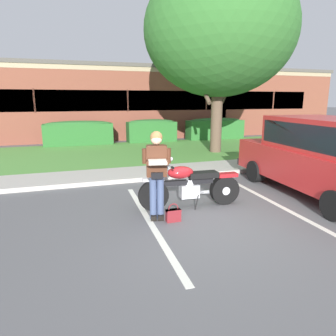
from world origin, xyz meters
TOP-DOWN VIEW (x-y plane):
  - ground_plane at (0.00, 0.00)m, footprint 140.00×140.00m
  - curb_strip at (0.00, 3.13)m, footprint 60.00×0.20m
  - concrete_walk at (0.00, 3.98)m, footprint 60.00×1.50m
  - grass_lawn at (0.00, 7.75)m, footprint 60.00×6.05m
  - stall_stripe_0 at (-1.31, 0.20)m, footprint 0.26×4.40m
  - stall_stripe_1 at (1.61, 0.20)m, footprint 0.26×4.40m
  - motorcycle at (-0.19, 0.72)m, footprint 2.24×0.82m
  - rider_person at (-1.14, 0.28)m, footprint 0.53×0.63m
  - handbag at (-0.88, 0.07)m, footprint 0.28×0.13m
  - parked_suv_adjacent at (3.05, 0.49)m, footprint 2.24×4.94m
  - shade_tree at (3.35, 6.64)m, footprint 6.04×6.04m
  - hedge_left at (-2.14, 10.68)m, footprint 3.31×0.90m
  - hedge_center_left at (1.62, 10.68)m, footprint 2.58×0.90m
  - hedge_center_right at (5.37, 10.68)m, footprint 3.28×0.90m
  - brick_building at (0.62, 16.37)m, footprint 28.21×9.07m

SIDE VIEW (x-z plane):
  - ground_plane at x=0.00m, z-range 0.00..0.00m
  - stall_stripe_0 at x=-1.31m, z-range 0.00..0.01m
  - stall_stripe_1 at x=1.61m, z-range 0.00..0.01m
  - grass_lawn at x=0.00m, z-range 0.00..0.06m
  - concrete_walk at x=0.00m, z-range 0.00..0.08m
  - curb_strip at x=0.00m, z-range 0.00..0.12m
  - handbag at x=-0.88m, z-range -0.04..0.32m
  - motorcycle at x=-0.19m, z-range -0.14..1.12m
  - hedge_center_right at x=5.37m, z-range 0.03..1.27m
  - hedge_left at x=-2.14m, z-range 0.03..1.27m
  - hedge_center_left at x=1.62m, z-range 0.03..1.27m
  - parked_suv_adjacent at x=3.05m, z-range 0.03..1.89m
  - rider_person at x=-1.14m, z-range 0.15..1.86m
  - brick_building at x=0.62m, z-range 0.00..4.20m
  - shade_tree at x=3.35m, z-range 1.16..8.65m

